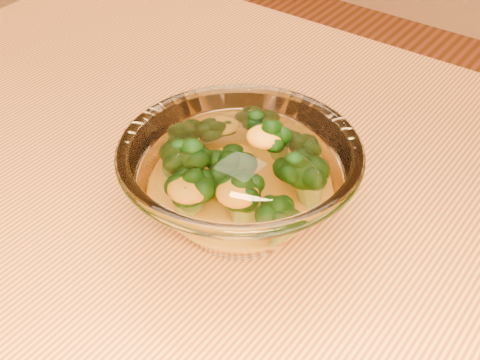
# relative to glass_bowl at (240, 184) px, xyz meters

# --- Properties ---
(glass_bowl) EXTENTS (0.19, 0.19, 0.09)m
(glass_bowl) POSITION_rel_glass_bowl_xyz_m (0.00, 0.00, 0.00)
(glass_bowl) COLOR white
(glass_bowl) RESTS_ON table
(cheese_sauce) EXTENTS (0.11, 0.11, 0.03)m
(cheese_sauce) POSITION_rel_glass_bowl_xyz_m (0.00, -0.00, -0.02)
(cheese_sauce) COLOR orange
(cheese_sauce) RESTS_ON glass_bowl
(broccoli_heap) EXTENTS (0.14, 0.13, 0.07)m
(broccoli_heap) POSITION_rel_glass_bowl_xyz_m (-0.00, 0.00, 0.01)
(broccoli_heap) COLOR black
(broccoli_heap) RESTS_ON cheese_sauce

